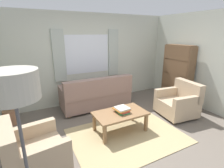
# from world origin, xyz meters

# --- Properties ---
(ground_plane) EXTENTS (6.24, 6.24, 0.00)m
(ground_plane) POSITION_xyz_m (0.00, 0.00, 0.00)
(ground_plane) COLOR #6B6056
(wall_back) EXTENTS (5.32, 0.12, 2.60)m
(wall_back) POSITION_xyz_m (0.00, 2.26, 1.30)
(wall_back) COLOR beige
(wall_back) RESTS_ON ground_plane
(wall_right) EXTENTS (0.12, 4.40, 2.60)m
(wall_right) POSITION_xyz_m (2.66, 0.00, 1.30)
(wall_right) COLOR beige
(wall_right) RESTS_ON ground_plane
(window_with_curtains) EXTENTS (1.98, 0.07, 1.40)m
(window_with_curtains) POSITION_xyz_m (0.00, 2.18, 1.45)
(window_with_curtains) COLOR white
(area_rug) EXTENTS (2.23, 1.68, 0.01)m
(area_rug) POSITION_xyz_m (0.00, 0.00, 0.01)
(area_rug) COLOR tan
(area_rug) RESTS_ON ground_plane
(couch) EXTENTS (1.90, 0.82, 0.92)m
(couch) POSITION_xyz_m (-0.01, 1.59, 0.37)
(couch) COLOR gray
(couch) RESTS_ON ground_plane
(armchair_left) EXTENTS (0.92, 0.94, 0.88)m
(armchair_left) POSITION_xyz_m (-1.77, -0.18, 0.35)
(armchair_left) COLOR tan
(armchair_left) RESTS_ON ground_plane
(armchair_right) EXTENTS (0.91, 0.93, 0.88)m
(armchair_right) POSITION_xyz_m (1.66, 0.19, 0.35)
(armchair_right) COLOR tan
(armchair_right) RESTS_ON ground_plane
(coffee_table) EXTENTS (1.10, 0.64, 0.44)m
(coffee_table) POSITION_xyz_m (-0.03, 0.23, 0.38)
(coffee_table) COLOR olive
(coffee_table) RESTS_ON ground_plane
(book_stack_on_table) EXTENTS (0.31, 0.34, 0.11)m
(book_stack_on_table) POSITION_xyz_m (0.01, 0.23, 0.50)
(book_stack_on_table) COLOR #387F4C
(book_stack_on_table) RESTS_ON coffee_table
(potted_plant) EXTENTS (1.11, 1.11, 1.07)m
(potted_plant) POSITION_xyz_m (-2.12, 1.68, 0.52)
(potted_plant) COLOR #9E6B4C
(potted_plant) RESTS_ON ground_plane
(bookshelf) EXTENTS (0.30, 0.94, 1.72)m
(bookshelf) POSITION_xyz_m (2.35, 0.92, 0.78)
(bookshelf) COLOR brown
(bookshelf) RESTS_ON ground_plane
(standing_lamp) EXTENTS (0.40, 0.40, 1.78)m
(standing_lamp) POSITION_xyz_m (-1.80, -1.10, 1.55)
(standing_lamp) COLOR #4C4C51
(standing_lamp) RESTS_ON ground_plane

